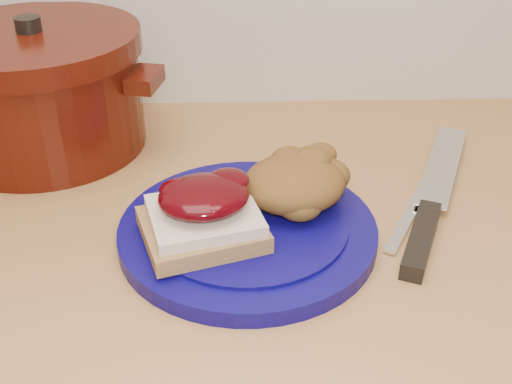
{
  "coord_description": "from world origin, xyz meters",
  "views": [
    {
      "loc": [
        0.04,
        0.83,
        1.33
      ],
      "look_at": [
        0.06,
        1.44,
        0.95
      ],
      "focal_mm": 45.0,
      "sensor_mm": 36.0,
      "label": 1
    }
  ],
  "objects_px": {
    "chef_knife": "(428,216)",
    "pepper_grinder": "(9,104)",
    "plate": "(248,232)",
    "butter_knife": "(411,211)",
    "dutch_oven": "(40,89)"
  },
  "relations": [
    {
      "from": "chef_knife",
      "to": "pepper_grinder",
      "type": "xyz_separation_m",
      "value": [
        -0.54,
        0.22,
        0.05
      ]
    },
    {
      "from": "chef_knife",
      "to": "dutch_oven",
      "type": "bearing_deg",
      "value": 89.29
    },
    {
      "from": "chef_knife",
      "to": "pepper_grinder",
      "type": "relative_size",
      "value": 2.73
    },
    {
      "from": "chef_knife",
      "to": "pepper_grinder",
      "type": "height_order",
      "value": "pepper_grinder"
    },
    {
      "from": "chef_knife",
      "to": "butter_knife",
      "type": "relative_size",
      "value": 1.86
    },
    {
      "from": "plate",
      "to": "chef_knife",
      "type": "xyz_separation_m",
      "value": [
        0.21,
        0.02,
        0.0
      ]
    },
    {
      "from": "pepper_grinder",
      "to": "butter_knife",
      "type": "bearing_deg",
      "value": -20.45
    },
    {
      "from": "plate",
      "to": "chef_knife",
      "type": "distance_m",
      "value": 0.21
    },
    {
      "from": "chef_knife",
      "to": "pepper_grinder",
      "type": "distance_m",
      "value": 0.58
    },
    {
      "from": "plate",
      "to": "dutch_oven",
      "type": "relative_size",
      "value": 0.84
    },
    {
      "from": "butter_knife",
      "to": "dutch_oven",
      "type": "relative_size",
      "value": 0.53
    },
    {
      "from": "plate",
      "to": "chef_knife",
      "type": "relative_size",
      "value": 0.85
    },
    {
      "from": "plate",
      "to": "butter_knife",
      "type": "distance_m",
      "value": 0.2
    },
    {
      "from": "dutch_oven",
      "to": "butter_knife",
      "type": "bearing_deg",
      "value": -22.29
    },
    {
      "from": "butter_knife",
      "to": "pepper_grinder",
      "type": "relative_size",
      "value": 1.46
    }
  ]
}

